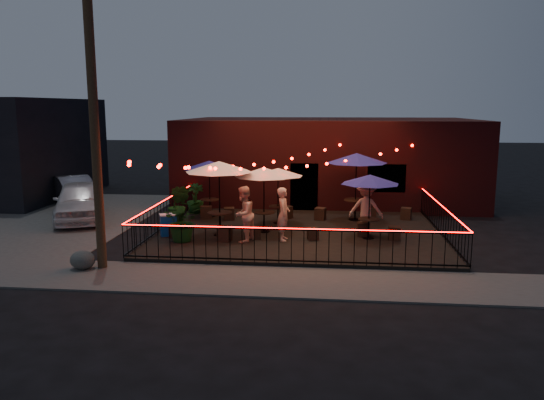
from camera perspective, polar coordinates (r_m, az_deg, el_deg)
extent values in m
plane|color=black|center=(17.33, 2.53, -5.39)|extent=(110.00, 110.00, 0.00)
cube|color=black|center=(19.24, 2.90, -3.60)|extent=(10.00, 8.00, 0.15)
cube|color=#44423F|center=(14.22, 1.73, -8.76)|extent=(18.00, 2.50, 0.05)
cube|color=#44423F|center=(24.85, -25.66, -1.64)|extent=(11.00, 12.00, 0.02)
cube|color=#3B1011|center=(26.81, 6.02, 4.39)|extent=(14.00, 8.00, 4.00)
cube|color=black|center=(23.09, 3.48, 1.27)|extent=(1.20, 0.24, 2.20)
cube|color=black|center=(23.13, 12.20, 2.33)|extent=(1.60, 0.24, 1.20)
cylinder|color=#362916|center=(15.47, -18.54, 7.27)|extent=(0.26, 0.26, 8.00)
cube|color=black|center=(15.35, 2.08, -6.54)|extent=(10.00, 0.04, 0.04)
cube|color=black|center=(15.11, 2.10, -3.19)|extent=(10.00, 0.04, 0.04)
cube|color=#F10202|center=(15.10, 2.10, -3.08)|extent=(10.00, 0.03, 0.02)
cube|color=black|center=(20.10, -11.50, -2.75)|extent=(0.04, 8.00, 0.04)
cube|color=black|center=(19.92, -11.59, -0.17)|extent=(0.04, 8.00, 0.04)
cube|color=#F10202|center=(19.91, -11.59, -0.09)|extent=(0.03, 8.00, 0.02)
cube|color=black|center=(19.60, 17.69, -3.36)|extent=(0.04, 8.00, 0.04)
cube|color=black|center=(19.41, 17.83, -0.71)|extent=(0.04, 8.00, 0.04)
cube|color=#F10202|center=(19.41, 17.84, -0.62)|extent=(0.03, 8.00, 0.02)
cylinder|color=black|center=(18.76, -5.60, -3.71)|extent=(0.47, 0.47, 0.03)
cylinder|color=black|center=(18.67, -5.62, -2.58)|extent=(0.06, 0.06, 0.77)
cylinder|color=black|center=(18.59, -5.64, -1.38)|extent=(0.86, 0.86, 0.04)
cylinder|color=black|center=(18.50, -5.66, 0.12)|extent=(0.05, 0.05, 2.58)
cone|color=silver|center=(18.34, -5.72, 3.59)|extent=(2.40, 2.40, 0.38)
cylinder|color=black|center=(21.96, -6.67, -1.71)|extent=(0.42, 0.42, 0.03)
cylinder|color=black|center=(21.89, -6.68, -0.85)|extent=(0.06, 0.06, 0.68)
cylinder|color=black|center=(21.83, -6.70, 0.05)|extent=(0.76, 0.76, 0.04)
cylinder|color=black|center=(21.76, -6.73, 1.18)|extent=(0.04, 0.04, 2.27)
cone|color=navy|center=(21.63, -6.78, 3.78)|extent=(2.64, 2.64, 0.33)
cylinder|color=black|center=(19.16, -0.86, -3.38)|extent=(0.42, 0.42, 0.03)
cylinder|color=black|center=(19.08, -0.87, -2.38)|extent=(0.06, 0.06, 0.69)
cylinder|color=black|center=(19.01, -0.87, -1.33)|extent=(0.77, 0.77, 0.04)
cylinder|color=black|center=(18.92, -0.87, -0.02)|extent=(0.04, 0.04, 2.31)
cone|color=silver|center=(18.77, -0.88, 3.02)|extent=(2.14, 2.14, 0.34)
cylinder|color=black|center=(20.57, 0.64, -2.44)|extent=(0.39, 0.39, 0.03)
cylinder|color=black|center=(20.51, 0.64, -1.59)|extent=(0.05, 0.05, 0.64)
cylinder|color=black|center=(20.44, 0.64, -0.69)|extent=(0.71, 0.71, 0.04)
cylinder|color=black|center=(20.37, 0.65, 0.43)|extent=(0.04, 0.04, 2.12)
cone|color=silver|center=(20.24, 0.65, 3.02)|extent=(2.44, 2.44, 0.31)
cylinder|color=black|center=(18.52, 10.31, -4.02)|extent=(0.40, 0.40, 0.03)
cylinder|color=black|center=(18.44, 10.34, -3.05)|extent=(0.05, 0.05, 0.65)
cylinder|color=black|center=(18.37, 10.38, -2.03)|extent=(0.73, 0.73, 0.04)
cylinder|color=black|center=(18.29, 10.42, -0.75)|extent=(0.04, 0.04, 2.18)
cone|color=navy|center=(18.14, 10.51, 2.20)|extent=(2.37, 2.37, 0.32)
cylinder|color=black|center=(21.35, 8.90, -2.09)|extent=(0.48, 0.48, 0.03)
cylinder|color=black|center=(21.28, 8.93, -1.07)|extent=(0.07, 0.07, 0.79)
cylinder|color=black|center=(21.20, 8.96, 0.01)|extent=(0.88, 0.88, 0.04)
cylinder|color=black|center=(21.12, 9.00, 1.36)|extent=(0.05, 0.05, 2.64)
cone|color=navy|center=(20.98, 9.08, 4.48)|extent=(2.58, 2.58, 0.38)
cube|color=black|center=(18.56, -10.19, -3.26)|extent=(0.51, 0.51, 0.48)
cube|color=black|center=(17.84, -5.12, -3.67)|extent=(0.48, 0.48, 0.49)
cube|color=black|center=(21.46, -7.09, -1.34)|extent=(0.50, 0.50, 0.51)
cube|color=black|center=(21.19, -4.63, -1.48)|extent=(0.47, 0.47, 0.48)
cube|color=black|center=(18.11, -1.82, -3.57)|extent=(0.42, 0.42, 0.40)
cube|color=black|center=(18.02, 4.42, -3.65)|extent=(0.42, 0.42, 0.41)
cube|color=black|center=(21.45, 1.56, -1.31)|extent=(0.53, 0.53, 0.48)
cube|color=black|center=(21.21, 5.22, -1.49)|extent=(0.48, 0.48, 0.48)
cube|color=black|center=(18.75, 9.76, -3.12)|extent=(0.42, 0.42, 0.48)
cube|color=black|center=(18.45, 13.03, -3.49)|extent=(0.39, 0.39, 0.45)
cube|color=black|center=(21.44, 10.44, -1.48)|extent=(0.50, 0.50, 0.48)
cube|color=black|center=(21.86, 14.22, -1.42)|extent=(0.48, 0.48, 0.47)
imported|color=#DBA28C|center=(17.76, 1.24, -1.52)|extent=(0.45, 0.67, 1.80)
imported|color=tan|center=(17.59, -3.09, -1.53)|extent=(0.95, 1.08, 1.87)
imported|color=#D9B090|center=(18.93, 10.08, -0.89)|extent=(1.29, 0.89, 1.84)
imported|color=#18340E|center=(17.94, -9.52, -2.18)|extent=(1.57, 1.47, 1.41)
imported|color=#163812|center=(20.37, -10.02, -0.55)|extent=(0.94, 0.81, 1.54)
imported|color=#16330C|center=(22.60, -8.25, 0.16)|extent=(0.93, 0.93, 1.25)
cube|color=#0C44A5|center=(18.86, -11.08, -2.70)|extent=(0.65, 0.57, 0.72)
cube|color=silver|center=(18.78, -11.12, -1.56)|extent=(0.70, 0.61, 0.05)
ellipsoid|color=#403F3B|center=(16.06, -19.70, -6.09)|extent=(0.91, 0.82, 0.62)
imported|color=white|center=(23.00, -20.02, -0.11)|extent=(3.62, 5.05, 1.60)
imported|color=#9B9AA2|center=(26.76, -20.46, 0.96)|extent=(3.79, 4.08, 1.36)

